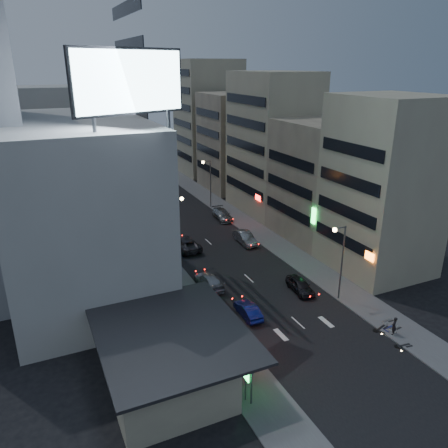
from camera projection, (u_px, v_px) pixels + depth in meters
ground at (324, 346)px, 37.79m from camera, size 180.00×180.00×0.00m
sidewalk_left at (144, 241)px, 60.25m from camera, size 4.00×120.00×0.12m
sidewalk_right at (247, 224)px, 66.51m from camera, size 4.00×120.00×0.12m
food_court at (161, 356)px, 33.38m from camera, size 11.00×13.00×3.88m
white_building at (78, 208)px, 45.12m from camera, size 14.00×24.00×18.00m
shophouse_near at (383, 186)px, 49.17m from camera, size 10.00×11.00×20.00m
shophouse_mid at (323, 180)px, 59.87m from camera, size 11.00×12.00×16.00m
shophouse_far at (272, 144)px, 69.74m from camera, size 10.00×14.00×22.00m
far_left_a at (66, 154)px, 66.71m from camera, size 11.00×10.00×20.00m
far_left_b at (57, 156)px, 78.47m from camera, size 12.00×10.00×15.00m
far_right_a at (234, 142)px, 83.43m from camera, size 11.00×12.00×18.00m
far_right_b at (208, 118)px, 94.54m from camera, size 12.00×12.00×24.00m
billboard at (130, 82)px, 33.77m from camera, size 9.52×3.75×6.20m
street_lamp_right_near at (340, 252)px, 43.37m from camera, size 1.60×0.44×8.02m
street_lamp_left at (175, 220)px, 52.42m from camera, size 1.60×0.44×8.02m
street_lamp_right_far at (208, 177)px, 72.40m from camera, size 1.60×0.44×8.02m
parked_car_right_near at (300, 285)px, 46.60m from camera, size 2.14×4.46×1.47m
parked_car_right_mid at (245, 238)px, 59.27m from camera, size 1.86×4.91×1.60m
parked_car_left at (185, 244)px, 57.28m from camera, size 2.97×5.96×1.62m
parked_car_right_far at (222, 215)px, 68.45m from camera, size 2.63×5.46×1.53m
road_car_blue at (248, 310)px, 42.04m from camera, size 1.57×4.12×1.34m
road_car_silver at (209, 281)px, 47.62m from camera, size 2.10×5.10×1.47m
person at (394, 326)px, 38.97m from camera, size 0.75×0.68×1.72m
scooter_black_a at (410, 338)px, 37.81m from camera, size 0.79×1.86×1.11m
scooter_silver_a at (398, 320)px, 40.39m from camera, size 0.89×1.89×1.11m
scooter_blue at (392, 320)px, 40.41m from camera, size 0.68×1.77×1.06m
scooter_black_b at (384, 319)px, 40.52m from camera, size 1.20×2.04×1.18m
scooter_silver_b at (391, 313)px, 41.52m from camera, size 0.62×1.75×1.06m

